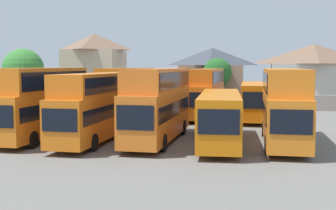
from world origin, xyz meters
TOP-DOWN VIEW (x-y plane):
  - ground at (0.00, 18.00)m, footprint 140.00×140.00m
  - depot_boundary_wall at (0.00, 23.73)m, footprint 56.00×0.50m
  - bus_1 at (-8.50, -0.20)m, footprint 3.05×10.65m
  - bus_2 at (-4.41, -0.14)m, footprint 2.86×11.93m
  - bus_3 at (-0.20, 0.23)m, footprint 2.92×11.32m
  - bus_4 at (4.04, -0.03)m, footprint 3.00×12.07m
  - bus_5 at (8.21, 0.45)m, footprint 2.78×11.22m
  - bus_6 at (-6.09, 13.88)m, footprint 3.39×11.84m
  - bus_7 at (-1.34, 13.48)m, footprint 3.00×10.29m
  - bus_8 at (1.94, 14.01)m, footprint 2.99×10.26m
  - bus_9 at (6.67, 13.76)m, footprint 2.74×11.05m
  - house_terrace_left at (-15.17, 30.35)m, footprint 7.71×7.73m
  - house_terrace_centre at (1.33, 30.79)m, footprint 8.71×7.85m
  - house_terrace_right at (14.70, 31.83)m, footprint 11.49×6.62m
  - tree_behind_wall at (2.27, 26.23)m, footprint 3.61×3.61m
  - tree_right_of_lot at (-20.92, 20.73)m, footprint 4.98×4.98m

SIDE VIEW (x-z plane):
  - ground at x=0.00m, z-range 0.00..0.00m
  - depot_boundary_wall at x=0.00m, z-range 0.00..1.80m
  - bus_4 at x=4.04m, z-range 0.25..3.63m
  - bus_9 at x=6.67m, z-range 0.25..3.77m
  - bus_2 at x=-4.41m, z-range 0.31..5.00m
  - bus_8 at x=1.94m, z-range 0.31..5.20m
  - bus_7 at x=-1.34m, z-range 0.31..5.28m
  - bus_6 at x=-6.09m, z-range 0.31..5.29m
  - bus_5 at x=8.21m, z-range 0.31..5.33m
  - bus_3 at x=-0.20m, z-range 0.32..5.33m
  - bus_1 at x=-8.50m, z-range 0.31..5.37m
  - house_terrace_centre at x=1.33m, z-range 0.08..7.70m
  - house_terrace_right at x=14.70m, z-range 0.09..8.15m
  - tree_behind_wall at x=2.27m, z-range 1.25..7.43m
  - tree_right_of_lot at x=-20.92m, z-range 1.14..8.43m
  - house_terrace_left at x=-15.17m, z-range 0.09..9.74m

